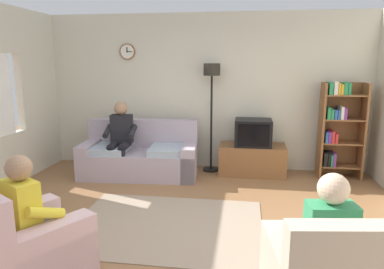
% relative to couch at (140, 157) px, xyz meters
% --- Properties ---
extents(ground_plane, '(12.00, 12.00, 0.00)m').
position_rel_couch_xyz_m(ground_plane, '(1.02, -1.93, -0.31)').
color(ground_plane, '#8C603D').
extents(back_wall_assembly, '(6.20, 0.17, 2.70)m').
position_rel_couch_xyz_m(back_wall_assembly, '(1.02, 0.73, 1.04)').
color(back_wall_assembly, beige).
rests_on(back_wall_assembly, ground_plane).
extents(couch, '(1.96, 1.01, 0.90)m').
position_rel_couch_xyz_m(couch, '(0.00, 0.00, 0.00)').
color(couch, '#A899A8').
rests_on(couch, ground_plane).
extents(tv_stand, '(1.10, 0.56, 0.50)m').
position_rel_couch_xyz_m(tv_stand, '(1.86, 0.32, -0.06)').
color(tv_stand, brown).
rests_on(tv_stand, ground_plane).
extents(tv, '(0.60, 0.49, 0.44)m').
position_rel_couch_xyz_m(tv, '(1.86, 0.30, 0.41)').
color(tv, black).
rests_on(tv, tv_stand).
extents(bookshelf, '(0.68, 0.36, 1.57)m').
position_rel_couch_xyz_m(bookshelf, '(3.23, 0.39, 0.53)').
color(bookshelf, brown).
rests_on(bookshelf, ground_plane).
extents(floor_lamp, '(0.28, 0.28, 1.85)m').
position_rel_couch_xyz_m(floor_lamp, '(1.15, 0.42, 1.14)').
color(floor_lamp, black).
rests_on(floor_lamp, ground_plane).
extents(armchair_near_window, '(1.14, 1.17, 0.90)m').
position_rel_couch_xyz_m(armchair_near_window, '(-0.14, -2.99, -0.02)').
color(armchair_near_window, beige).
rests_on(armchair_near_window, ground_plane).
extents(area_rug, '(2.20, 1.70, 0.01)m').
position_rel_couch_xyz_m(area_rug, '(0.85, -1.81, -0.31)').
color(area_rug, gray).
rests_on(area_rug, ground_plane).
extents(person_on_couch, '(0.53, 0.56, 1.24)m').
position_rel_couch_xyz_m(person_on_couch, '(-0.29, -0.11, 0.39)').
color(person_on_couch, black).
rests_on(person_on_couch, ground_plane).
extents(person_in_left_armchair, '(0.61, 0.64, 1.12)m').
position_rel_couch_xyz_m(person_in_left_armchair, '(-0.09, -2.91, 0.29)').
color(person_in_left_armchair, yellow).
rests_on(person_in_left_armchair, ground_plane).
extents(person_in_right_armchair, '(0.55, 0.57, 1.12)m').
position_rel_couch_xyz_m(person_in_right_armchair, '(2.32, -3.04, 0.29)').
color(person_in_right_armchair, '#338C59').
rests_on(person_in_right_armchair, ground_plane).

